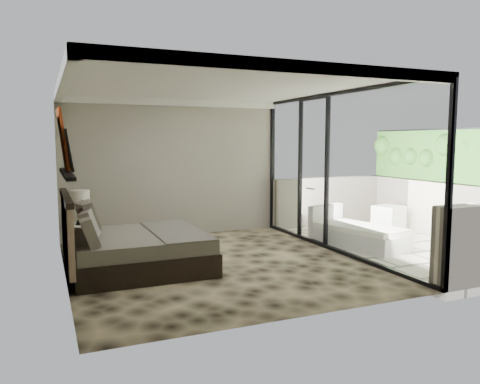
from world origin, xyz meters
name	(u,v)px	position (x,y,z in m)	size (l,w,h in m)	color
floor	(216,264)	(0.00, 0.00, 0.00)	(5.00, 5.00, 0.00)	black
ceiling	(215,86)	(0.00, 0.00, 2.79)	(4.50, 5.00, 0.02)	silver
back_wall	(174,168)	(0.00, 2.49, 1.40)	(4.50, 0.02, 2.80)	gray
left_wall	(63,181)	(-2.24, 0.00, 1.40)	(0.02, 5.00, 2.80)	gray
glass_wall	(336,173)	(2.25, 0.00, 1.40)	(0.08, 5.00, 2.80)	white
terrace_slab	(401,247)	(3.75, 0.00, -0.06)	(3.00, 5.00, 0.12)	beige
parapet_far	(455,211)	(5.10, 0.00, 0.55)	(0.30, 5.00, 1.10)	#B5A793
foliage_hedge	(458,156)	(5.10, 0.00, 1.65)	(0.36, 4.60, 1.10)	#346720
picture_ledge	(67,174)	(-2.18, 0.10, 1.50)	(0.12, 2.20, 0.05)	black
bed	(132,248)	(-1.29, 0.19, 0.34)	(2.06, 2.00, 1.14)	black
nightstand	(80,238)	(-1.94, 1.56, 0.27)	(0.55, 0.55, 0.55)	black
table_lamp	(80,203)	(-1.92, 1.53, 0.90)	(0.33, 0.33, 0.60)	black
abstract_canvas	(63,140)	(-2.19, 0.52, 1.97)	(0.04, 0.90, 0.90)	#A0490D
framed_print	(69,150)	(-2.14, 0.17, 1.82)	(0.03, 0.50, 0.60)	black
ottoman	(389,218)	(4.45, 1.18, 0.27)	(0.54, 0.54, 0.54)	white
lounger	(356,234)	(2.87, 0.22, 0.21)	(1.30, 1.93, 0.69)	silver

